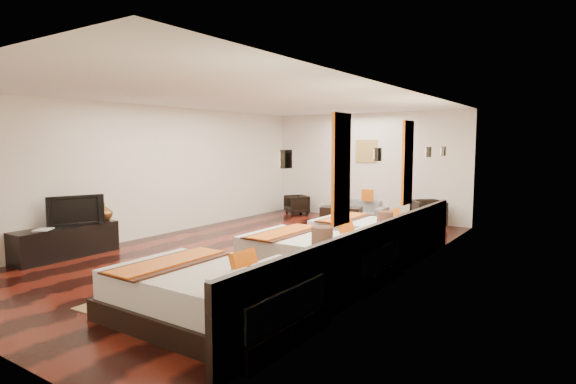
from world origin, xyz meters
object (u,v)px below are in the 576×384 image
Objects in this scene: bed_near at (209,296)px; table_plant at (345,202)px; bed_mid at (317,255)px; bed_far at (372,235)px; tv at (75,210)px; nightstand_b at (384,249)px; armchair_right at (428,213)px; nightstand_a at (322,278)px; book at (36,230)px; coffee_table at (341,215)px; sofa at (355,209)px; armchair_left at (297,204)px; tv_console at (66,242)px; figurine at (104,212)px.

table_plant is (-1.79, 6.73, 0.24)m from bed_near.
bed_mid is 1.06× the size of bed_far.
tv is (-4.15, -1.41, 0.52)m from bed_mid.
tv is at bearing -161.26° from bed_mid.
nightstand_b reaches higher than table_plant.
table_plant is at bearing 160.44° from armchair_right.
bed_near is at bearing -82.12° from tv.
bed_far is at bearing 103.27° from nightstand_a.
bed_mid is at bearing 26.34° from book.
bed_far is 2.16× the size of coffee_table.
nightstand_a reaches higher than sofa.
book is (-4.95, -0.94, 0.22)m from nightstand_a.
armchair_left is 0.82× the size of armchair_right.
sofa is (-2.61, 4.31, -0.08)m from nightstand_b.
table_plant is (0.08, 0.03, 0.34)m from coffee_table.
nightstand_a reaches higher than tv_console.
nightstand_a is 6.16m from armchair_right.
nightstand_b is at bearing 18.22° from figurine.
nightstand_b reaches higher than tv_console.
bed_near reaches higher than bed_mid.
tv_console is at bearing -111.50° from coffee_table.
table_plant reaches higher than coffee_table.
nightstand_a is 0.99× the size of coffee_table.
figurine is at bearing 90.00° from tv_console.
figurine is at bearing 25.48° from tv.
sofa is at bearing 121.22° from nightstand_b.
armchair_left is (0.58, 5.76, -0.45)m from figurine.
book is 6.89m from table_plant.
bed_near is 6.96m from coffee_table.
armchair_right is (4.29, 6.39, -0.50)m from tv.
bed_near reaches higher than coffee_table.
nightstand_a reaches higher than armchair_left.
tv is at bearing 72.81° from tv_console.
nightstand_a is at bearing -21.09° from armchair_left.
sofa is 0.79m from coffee_table.
nightstand_b is at bearing -53.42° from coffee_table.
table_plant is at bearing 114.67° from nightstand_a.
tv is 1.32× the size of armchair_right.
bed_far is at bearing 33.98° from figurine.
armchair_right is 2.04m from table_plant.
bed_near is 6.97m from table_plant.
table_plant is at bearing -1.45° from tv.
armchair_right is at bearing 56.48° from tv_console.
nightstand_b is 0.52× the size of tv_console.
tv reaches higher than nightstand_a.
tv is at bearing -61.44° from armchair_left.
tv_console is (-4.95, -0.43, -0.07)m from nightstand_a.
nightstand_b reaches higher than armchair_left.
nightstand_b is at bearing 90.00° from nightstand_a.
nightstand_a is at bearing 4.92° from tv_console.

